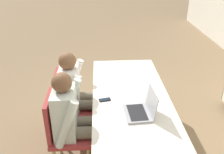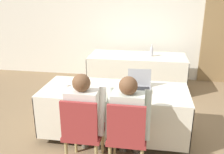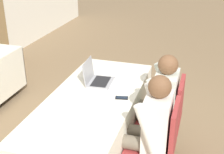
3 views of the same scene
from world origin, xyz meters
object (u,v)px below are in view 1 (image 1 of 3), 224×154
(cell_phone, at_px, (105,100))
(person_white_shirt, at_px, (73,117))
(chair_near_left, at_px, (69,103))
(person_checkered_shirt, at_px, (76,91))
(chair_near_right, at_px, (64,129))
(laptop, at_px, (141,110))

(cell_phone, height_order, person_white_shirt, person_white_shirt)
(chair_near_left, distance_m, person_checkered_shirt, 0.19)
(person_white_shirt, bearing_deg, person_checkered_shirt, 0.00)
(cell_phone, relative_size, chair_near_left, 0.15)
(chair_near_right, bearing_deg, chair_near_left, 0.00)
(cell_phone, distance_m, person_white_shirt, 0.39)
(chair_near_right, height_order, person_checkered_shirt, person_checkered_shirt)
(chair_near_left, relative_size, chair_near_right, 1.00)
(person_checkered_shirt, distance_m, person_white_shirt, 0.51)
(cell_phone, bearing_deg, laptop, 41.26)
(cell_phone, distance_m, chair_near_right, 0.53)
(chair_near_right, bearing_deg, person_checkered_shirt, -11.45)
(chair_near_right, bearing_deg, cell_phone, -66.43)
(laptop, height_order, chair_near_left, laptop)
(person_checkered_shirt, bearing_deg, chair_near_right, 168.55)
(laptop, distance_m, person_white_shirt, 0.71)
(laptop, xyz_separation_m, chair_near_right, (-0.08, -0.79, -0.28))
(person_white_shirt, bearing_deg, laptop, -96.46)
(chair_near_left, distance_m, person_white_shirt, 0.54)
(laptop, xyz_separation_m, person_checkered_shirt, (-0.59, -0.69, -0.12))
(laptop, bearing_deg, person_checkered_shirt, -134.30)
(person_white_shirt, bearing_deg, chair_near_left, 11.45)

